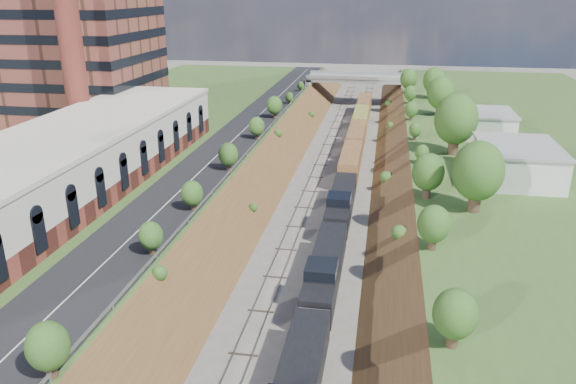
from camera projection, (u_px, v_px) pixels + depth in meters
The scene contains 16 objects.
platform_left at pixel (117, 158), 86.39m from camera, with size 44.00×180.00×5.00m, color #3B5D26.
platform_right at pixel (574, 182), 75.68m from camera, with size 44.00×180.00×5.00m, color #3B5D26.
embankment_left at pixel (257, 181), 83.67m from camera, with size 7.07×180.00×7.07m, color brown.
embankment_right at pixel (407, 189), 80.11m from camera, with size 7.07×180.00×7.07m, color brown.
rail_left_track at pixel (313, 183), 82.28m from camera, with size 1.58×180.00×0.18m, color gray.
rail_right_track at pixel (348, 186), 81.44m from camera, with size 1.58×180.00×0.18m, color gray.
road at pixel (226, 147), 82.68m from camera, with size 8.00×180.00×0.10m, color black.
guardrail at pixel (253, 145), 81.66m from camera, with size 0.10×171.00×0.70m.
commercial_building at pixel (65, 163), 63.16m from camera, with size 14.30×62.30×7.00m.
smokestack at pixel (66, 4), 75.48m from camera, with size 3.20×3.20×40.00m, color brown.
overpass at pixel (357, 84), 137.60m from camera, with size 24.50×8.30×7.40m.
white_building_near at pixel (517, 163), 68.28m from camera, with size 9.00×12.00×4.00m, color silver.
white_building_far at pixel (485, 124), 88.79m from camera, with size 8.00×10.00×3.60m, color silver.
tree_right_large at pixel (478, 172), 57.41m from camera, with size 5.25×5.25×7.61m.
tree_left_crest at pixel (132, 257), 44.37m from camera, with size 2.45×2.45×3.55m.
freight_train at pixel (350, 166), 82.64m from camera, with size 2.76×111.78×4.55m.
Camera 1 is at (7.25, -17.21, 27.05)m, focal length 35.00 mm.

